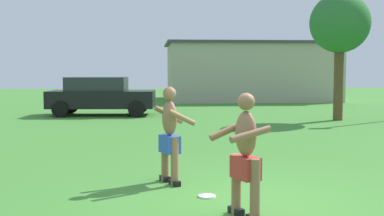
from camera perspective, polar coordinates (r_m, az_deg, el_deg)
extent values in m
plane|color=#428433|center=(7.50, 6.74, -10.65)|extent=(80.00, 80.00, 0.00)
cylinder|color=#936647|center=(6.47, 7.20, -9.39)|extent=(0.13, 0.13, 0.82)
cube|color=black|center=(6.91, 5.05, -11.60)|extent=(0.20, 0.28, 0.09)
cylinder|color=#936647|center=(6.81, 5.07, -8.65)|extent=(0.13, 0.13, 0.82)
cube|color=red|center=(6.58, 6.13, -6.78)|extent=(0.38, 0.46, 0.30)
ellipsoid|color=#936647|center=(6.51, 6.16, -2.94)|extent=(0.35, 0.43, 0.59)
cylinder|color=#936647|center=(6.25, 6.70, -2.99)|extent=(0.57, 0.27, 0.20)
cylinder|color=#936647|center=(6.65, 4.24, -2.50)|extent=(0.56, 0.24, 0.28)
sphere|color=#936647|center=(6.47, 6.19, 0.72)|extent=(0.23, 0.23, 0.23)
cube|color=black|center=(8.80, -3.08, -8.03)|extent=(0.20, 0.28, 0.09)
cylinder|color=#936647|center=(8.72, -3.09, -5.68)|extent=(0.13, 0.13, 0.82)
cube|color=black|center=(8.47, -1.99, -8.53)|extent=(0.20, 0.28, 0.09)
cylinder|color=#936647|center=(8.39, -2.00, -6.09)|extent=(0.13, 0.13, 0.82)
cube|color=blue|center=(8.51, -2.56, -4.14)|extent=(0.38, 0.46, 0.30)
ellipsoid|color=#936647|center=(8.46, -2.57, -1.15)|extent=(0.35, 0.43, 0.60)
cylinder|color=#936647|center=(8.72, -2.69, -0.78)|extent=(0.54, 0.27, 0.34)
cylinder|color=#936647|center=(8.28, -1.21, -1.07)|extent=(0.51, 0.37, 0.32)
sphere|color=#936647|center=(8.43, -2.58, 1.67)|extent=(0.23, 0.23, 0.23)
cylinder|color=white|center=(7.75, 1.71, -10.02)|extent=(0.27, 0.27, 0.03)
cube|color=black|center=(20.94, -10.23, 1.01)|extent=(4.42, 2.12, 0.70)
cube|color=#282D33|center=(20.94, -10.80, 2.73)|extent=(2.52, 1.76, 0.56)
cylinder|color=black|center=(21.65, -5.89, 0.25)|extent=(0.65, 0.27, 0.64)
cylinder|color=black|center=(19.87, -6.37, -0.15)|extent=(0.65, 0.27, 0.64)
cylinder|color=black|center=(22.14, -13.67, 0.24)|extent=(0.65, 0.27, 0.64)
cylinder|color=black|center=(20.40, -14.82, -0.15)|extent=(0.65, 0.27, 0.64)
cube|color=#B2A893|center=(30.76, 6.51, 4.03)|extent=(9.73, 6.17, 3.30)
cube|color=#3F3F44|center=(30.79, 6.54, 7.26)|extent=(10.12, 6.41, 0.16)
cylinder|color=brown|center=(19.40, 16.37, 2.83)|extent=(0.35, 0.35, 2.84)
ellipsoid|color=#2D7033|center=(19.46, 16.52, 9.28)|extent=(2.21, 2.21, 2.19)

